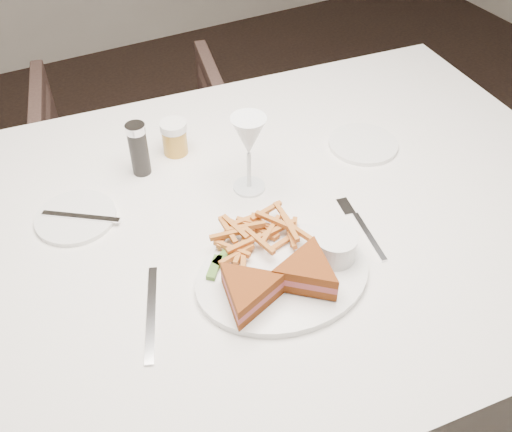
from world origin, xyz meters
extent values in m
plane|color=black|center=(0.00, 0.00, 0.00)|extent=(5.00, 5.00, 0.00)
cube|color=white|center=(-0.12, 0.15, 0.38)|extent=(1.64, 1.18, 0.75)
imported|color=#442F29|center=(-0.10, 1.04, 0.32)|extent=(0.75, 0.72, 0.65)
ellipsoid|color=white|center=(-0.13, -0.02, 0.76)|extent=(0.34, 0.28, 0.01)
cube|color=silver|center=(-0.37, 0.02, 0.75)|extent=(0.09, 0.20, 0.00)
cylinder|color=white|center=(-0.42, 0.31, 0.76)|extent=(0.16, 0.16, 0.01)
cylinder|color=white|center=(0.23, 0.25, 0.76)|extent=(0.16, 0.16, 0.01)
cylinder|color=black|center=(-0.25, 0.39, 0.81)|extent=(0.04, 0.04, 0.12)
cylinder|color=#B6832B|center=(-0.16, 0.43, 0.79)|extent=(0.06, 0.06, 0.08)
cube|color=#436D26|center=(-0.21, 0.06, 0.77)|extent=(0.06, 0.04, 0.01)
cube|color=#436D26|center=(-0.24, 0.05, 0.77)|extent=(0.05, 0.05, 0.01)
cylinder|color=white|center=(-0.03, -0.03, 0.79)|extent=(0.08, 0.08, 0.05)
camera|label=1|loc=(-0.49, -0.59, 1.54)|focal=40.00mm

